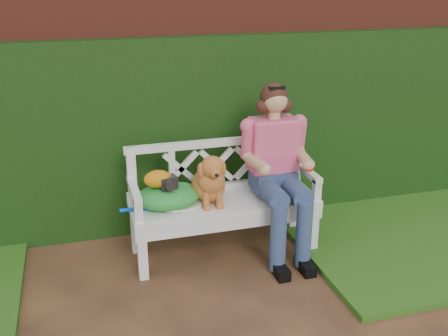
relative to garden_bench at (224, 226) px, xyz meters
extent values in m
cube|color=maroon|center=(-0.48, 0.83, 0.86)|extent=(10.00, 0.30, 2.20)
cube|color=#1B410E|center=(-0.48, 0.61, 0.61)|extent=(10.00, 0.18, 1.70)
cube|color=#285E1B|center=(1.92, -0.17, -0.21)|extent=(2.60, 2.00, 0.05)
cube|color=black|center=(-0.45, -0.03, 0.46)|extent=(0.15, 0.12, 0.09)
ellipsoid|color=#BC710E|center=(-0.53, -0.01, 0.48)|extent=(0.23, 0.19, 0.13)
camera|label=1|loc=(-1.07, -3.69, 1.97)|focal=42.00mm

